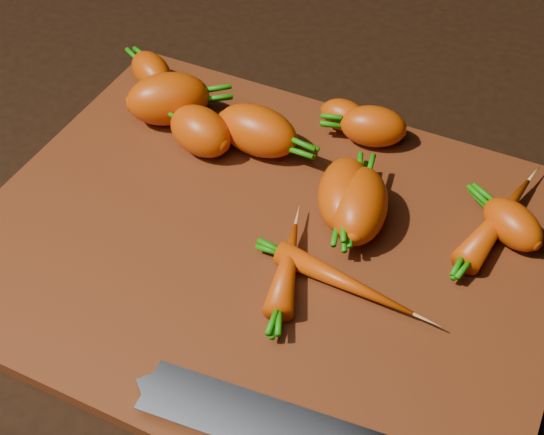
% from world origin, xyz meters
% --- Properties ---
extents(ground, '(2.00, 2.00, 0.01)m').
position_xyz_m(ground, '(0.00, 0.00, -0.01)').
color(ground, black).
extents(cutting_board, '(0.50, 0.40, 0.01)m').
position_xyz_m(cutting_board, '(0.00, 0.00, 0.01)').
color(cutting_board, '#54240E').
rests_on(cutting_board, ground).
extents(carrot_0, '(0.10, 0.09, 0.05)m').
position_xyz_m(carrot_0, '(-0.16, 0.11, 0.04)').
color(carrot_0, '#C83D00').
rests_on(carrot_0, cutting_board).
extents(carrot_1, '(0.08, 0.06, 0.05)m').
position_xyz_m(carrot_1, '(-0.11, 0.08, 0.04)').
color(carrot_1, '#C83D00').
rests_on(carrot_1, cutting_board).
extents(carrot_2, '(0.07, 0.09, 0.05)m').
position_xyz_m(carrot_2, '(0.05, 0.06, 0.04)').
color(carrot_2, '#C83D00').
rests_on(carrot_2, cutting_board).
extents(carrot_3, '(0.07, 0.09, 0.05)m').
position_xyz_m(carrot_3, '(0.06, 0.05, 0.04)').
color(carrot_3, '#C83D00').
rests_on(carrot_3, cutting_board).
extents(carrot_4, '(0.07, 0.05, 0.04)m').
position_xyz_m(carrot_4, '(0.04, 0.16, 0.03)').
color(carrot_4, '#C83D00').
rests_on(carrot_4, cutting_board).
extents(carrot_5, '(0.05, 0.03, 0.03)m').
position_xyz_m(carrot_5, '(0.00, 0.17, 0.03)').
color(carrot_5, '#C83D00').
rests_on(carrot_5, cutting_board).
extents(carrot_6, '(0.07, 0.06, 0.04)m').
position_xyz_m(carrot_6, '(0.19, 0.09, 0.03)').
color(carrot_6, '#C83D00').
rests_on(carrot_6, cutting_board).
extents(carrot_7, '(0.05, 0.13, 0.03)m').
position_xyz_m(carrot_7, '(0.17, 0.10, 0.02)').
color(carrot_7, '#C83D00').
rests_on(carrot_7, cutting_board).
extents(carrot_8, '(0.12, 0.03, 0.02)m').
position_xyz_m(carrot_8, '(0.08, -0.02, 0.02)').
color(carrot_8, '#C83D00').
rests_on(carrot_8, cutting_board).
extents(carrot_9, '(0.05, 0.10, 0.02)m').
position_xyz_m(carrot_9, '(0.03, -0.03, 0.02)').
color(carrot_9, '#C83D00').
rests_on(carrot_9, cutting_board).
extents(carrot_10, '(0.07, 0.06, 0.04)m').
position_xyz_m(carrot_10, '(-0.21, 0.15, 0.03)').
color(carrot_10, '#C83D00').
rests_on(carrot_10, cutting_board).
extents(carrot_11, '(0.09, 0.05, 0.05)m').
position_xyz_m(carrot_11, '(-0.06, 0.10, 0.04)').
color(carrot_11, '#C83D00').
rests_on(carrot_11, cutting_board).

